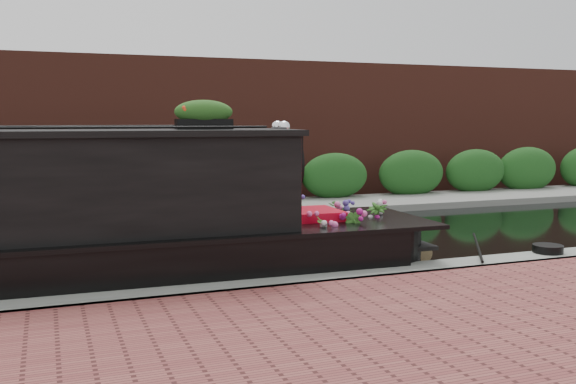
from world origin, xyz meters
name	(u,v)px	position (x,y,z in m)	size (l,w,h in m)	color
ground	(235,249)	(0.00, 0.00, 0.00)	(80.00, 80.00, 0.00)	black
near_bank_coping	(305,296)	(0.00, -3.30, 0.00)	(40.00, 0.60, 0.50)	gray
far_bank_path	(186,216)	(0.00, 4.20, 0.00)	(40.00, 2.40, 0.34)	gray
far_hedge	(179,211)	(0.00, 5.10, 0.00)	(40.00, 1.10, 2.80)	#1C4D1A
far_brick_wall	(164,201)	(0.00, 7.20, 0.00)	(40.00, 1.00, 8.00)	#59271E
rope_fender	(418,252)	(2.52, -2.02, 0.15)	(0.31, 0.31, 0.36)	olive
coiled_mooring_rope	(548,249)	(4.10, -3.18, 0.31)	(0.46, 0.46, 0.12)	black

